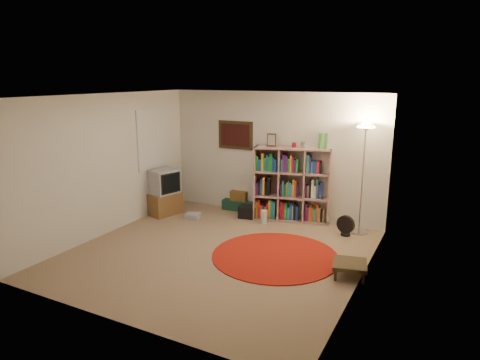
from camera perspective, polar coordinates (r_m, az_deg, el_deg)
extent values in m
cube|color=#85694E|center=(7.02, -3.02, -9.79)|extent=(4.50, 4.50, 0.02)
cube|color=white|center=(6.45, -3.30, 11.22)|extent=(4.50, 4.50, 0.02)
cube|color=beige|center=(8.60, 4.50, 3.36)|extent=(4.50, 0.02, 2.50)
cube|color=beige|center=(4.89, -16.75, -5.20)|extent=(4.50, 0.02, 2.50)
cube|color=beige|center=(7.99, -17.28, 1.98)|extent=(0.02, 4.50, 2.50)
cube|color=beige|center=(5.84, 16.34, -2.10)|extent=(0.02, 4.50, 2.50)
cube|color=black|center=(8.88, -0.61, 6.01)|extent=(0.78, 0.04, 0.58)
cube|color=#3E0F0C|center=(8.87, -0.67, 6.00)|extent=(0.66, 0.01, 0.46)
cube|color=white|center=(8.88, -11.43, 5.41)|extent=(0.03, 1.00, 1.20)
cube|color=beige|center=(8.07, 16.62, 1.78)|extent=(0.08, 0.01, 0.12)
cube|color=#9D6F68|center=(8.60, 6.79, -5.20)|extent=(1.52, 0.77, 0.03)
cube|color=#9D6F68|center=(8.25, 7.07, 4.24)|extent=(1.52, 0.77, 0.03)
cube|color=#9D6F68|center=(8.49, 2.12, -0.32)|extent=(0.14, 0.41, 1.46)
cube|color=#9D6F68|center=(8.36, 11.80, -0.84)|extent=(0.14, 0.41, 1.46)
cube|color=#9D6F68|center=(8.59, 7.07, -0.26)|extent=(1.42, 0.39, 1.46)
cube|color=#9D6F68|center=(8.42, 5.28, -0.49)|extent=(0.13, 0.39, 1.40)
cube|color=#9D6F68|center=(8.38, 8.58, -0.67)|extent=(0.13, 0.39, 1.40)
cube|color=#9D6F68|center=(8.46, 6.88, -2.18)|extent=(1.45, 0.74, 0.03)
cube|color=#9D6F68|center=(8.34, 6.97, 1.04)|extent=(1.45, 0.74, 0.03)
cube|color=gold|center=(8.59, 2.29, -3.87)|extent=(0.09, 0.17, 0.32)
cube|color=#AD1827|center=(8.58, 2.60, -3.71)|extent=(0.08, 0.17, 0.37)
cube|color=#C65118|center=(8.59, 2.90, -4.11)|extent=(0.08, 0.17, 0.25)
cube|color=#421863|center=(8.58, 3.20, -4.13)|extent=(0.08, 0.17, 0.25)
cube|color=#C65118|center=(8.58, 3.46, -4.21)|extent=(0.07, 0.17, 0.23)
cube|color=#AD1827|center=(8.56, 3.72, -3.98)|extent=(0.07, 0.17, 0.31)
cube|color=gold|center=(8.55, 3.99, -3.83)|extent=(0.08, 0.17, 0.36)
cube|color=teal|center=(8.54, 4.30, -3.82)|extent=(0.08, 0.17, 0.37)
cube|color=teal|center=(8.54, 4.61, -3.94)|extent=(0.08, 0.17, 0.34)
cube|color=#421863|center=(8.47, 2.32, -1.09)|extent=(0.09, 0.17, 0.23)
cube|color=black|center=(8.46, 2.65, -1.03)|extent=(0.08, 0.17, 0.26)
cube|color=#183E95|center=(8.45, 2.94, -0.90)|extent=(0.08, 0.17, 0.30)
cube|color=gold|center=(8.44, 3.22, -0.77)|extent=(0.08, 0.17, 0.35)
cube|color=black|center=(8.44, 3.54, -1.05)|extent=(0.09, 0.17, 0.27)
cube|color=black|center=(8.42, 3.89, -0.76)|extent=(0.09, 0.17, 0.36)
cube|color=#187C27|center=(8.36, 2.36, 2.22)|extent=(0.09, 0.17, 0.29)
cube|color=#183E95|center=(8.36, 2.72, 2.03)|extent=(0.09, 0.17, 0.24)
cube|color=gold|center=(8.34, 3.07, 2.43)|extent=(0.08, 0.17, 0.36)
cube|color=#187C27|center=(8.34, 3.41, 2.12)|extent=(0.09, 0.17, 0.28)
cube|color=#183E95|center=(8.32, 3.70, 2.30)|extent=(0.07, 0.17, 0.33)
cube|color=#187C27|center=(8.32, 3.92, 2.18)|extent=(0.07, 0.17, 0.30)
cube|color=#187C27|center=(8.31, 4.22, 2.35)|extent=(0.09, 0.17, 0.35)
cube|color=#183E95|center=(8.31, 4.50, 2.11)|extent=(0.07, 0.17, 0.29)
cube|color=#183E95|center=(8.31, 4.77, 1.95)|extent=(0.09, 0.17, 0.24)
cube|color=#AD1827|center=(8.52, 5.51, -3.94)|extent=(0.08, 0.17, 0.36)
cube|color=#AD1827|center=(8.52, 5.82, -4.06)|extent=(0.08, 0.17, 0.33)
cube|color=#187C27|center=(8.51, 6.15, -4.06)|extent=(0.09, 0.17, 0.33)
cube|color=teal|center=(8.52, 6.47, -4.34)|extent=(0.08, 0.17, 0.25)
cube|color=#183E95|center=(8.50, 6.80, -4.08)|extent=(0.09, 0.17, 0.34)
cube|color=#88694A|center=(8.50, 7.07, -4.22)|extent=(0.07, 0.17, 0.30)
cube|color=black|center=(8.49, 7.31, -4.12)|extent=(0.08, 0.17, 0.34)
cube|color=#183E95|center=(8.50, 7.61, -4.31)|extent=(0.09, 0.17, 0.28)
cube|color=#421863|center=(8.40, 5.54, -1.22)|extent=(0.07, 0.17, 0.25)
cube|color=teal|center=(8.39, 5.79, -1.05)|extent=(0.07, 0.17, 0.31)
cube|color=#187C27|center=(8.39, 6.05, -1.30)|extent=(0.08, 0.17, 0.24)
cube|color=#88694A|center=(8.39, 6.31, -1.18)|extent=(0.07, 0.17, 0.28)
cube|color=teal|center=(8.38, 6.53, -1.10)|extent=(0.07, 0.17, 0.30)
cube|color=teal|center=(8.38, 6.82, -1.30)|extent=(0.09, 0.17, 0.25)
cube|color=gold|center=(8.37, 7.13, -1.05)|extent=(0.07, 0.17, 0.33)
cube|color=#C65118|center=(8.36, 7.37, -1.08)|extent=(0.07, 0.17, 0.32)
cube|color=#421863|center=(8.37, 7.61, -1.29)|extent=(0.07, 0.17, 0.27)
cube|color=teal|center=(8.29, 5.61, 1.93)|extent=(0.07, 0.17, 0.25)
cube|color=#421863|center=(8.28, 5.89, 2.24)|extent=(0.08, 0.17, 0.35)
cube|color=#421863|center=(8.28, 6.23, 2.17)|extent=(0.09, 0.17, 0.33)
cube|color=#187C27|center=(8.28, 6.56, 1.96)|extent=(0.08, 0.17, 0.27)
cube|color=gold|center=(8.26, 6.83, 2.22)|extent=(0.07, 0.17, 0.35)
cube|color=#AD1827|center=(8.26, 7.07, 2.08)|extent=(0.07, 0.17, 0.31)
cube|color=#421863|center=(8.27, 7.33, 1.85)|extent=(0.08, 0.17, 0.25)
cube|color=#187C27|center=(8.26, 7.65, 1.90)|extent=(0.09, 0.17, 0.27)
cube|color=#421863|center=(8.47, 8.78, -4.14)|extent=(0.08, 0.17, 0.36)
cube|color=#AD1827|center=(8.48, 9.04, -4.41)|extent=(0.08, 0.17, 0.28)
cube|color=#88694A|center=(8.48, 9.29, -4.30)|extent=(0.07, 0.17, 0.32)
cube|color=#C65118|center=(8.48, 9.57, -4.42)|extent=(0.09, 0.17, 0.28)
cube|color=teal|center=(8.48, 9.90, -4.55)|extent=(0.09, 0.17, 0.25)
cube|color=#C65118|center=(8.47, 10.23, -4.25)|extent=(0.08, 0.17, 0.35)
cube|color=#88694A|center=(8.47, 10.52, -4.44)|extent=(0.08, 0.17, 0.29)
cube|color=black|center=(8.48, 10.80, -4.66)|extent=(0.08, 0.17, 0.23)
cube|color=#88694A|center=(8.47, 11.08, -4.54)|extent=(0.07, 0.17, 0.27)
cube|color=#421863|center=(8.36, 8.85, -1.44)|extent=(0.07, 0.17, 0.24)
cube|color=#88694A|center=(8.36, 9.08, -1.44)|extent=(0.07, 0.17, 0.24)
cube|color=black|center=(8.34, 9.34, -1.15)|extent=(0.08, 0.17, 0.33)
cube|color=silver|center=(8.34, 9.64, -1.08)|extent=(0.08, 0.17, 0.36)
cube|color=silver|center=(8.35, 9.93, -1.50)|extent=(0.08, 0.17, 0.24)
cube|color=teal|center=(8.33, 10.24, -1.06)|extent=(0.07, 0.17, 0.38)
cube|color=#421863|center=(8.34, 10.49, -1.42)|extent=(0.08, 0.17, 0.27)
cube|color=#183E95|center=(8.34, 10.76, -1.31)|extent=(0.07, 0.17, 0.31)
cube|color=teal|center=(8.24, 9.06, 2.14)|extent=(0.09, 0.17, 0.36)
cube|color=#421863|center=(8.24, 9.37, 2.03)|extent=(0.07, 0.17, 0.33)
cube|color=teal|center=(8.25, 9.58, 1.67)|extent=(0.07, 0.17, 0.23)
cube|color=#183E95|center=(8.24, 9.81, 1.73)|extent=(0.07, 0.17, 0.25)
cube|color=#183E95|center=(8.24, 10.04, 1.68)|extent=(0.07, 0.17, 0.24)
cube|color=#AD1827|center=(8.24, 10.36, 1.68)|extent=(0.09, 0.17, 0.25)
cube|color=black|center=(8.24, 10.70, 1.65)|extent=(0.08, 0.17, 0.24)
cube|color=black|center=(8.30, 4.23, 5.35)|extent=(0.18, 0.06, 0.25)
cube|color=gray|center=(8.29, 4.21, 5.33)|extent=(0.13, 0.04, 0.20)
cylinder|color=#A10E18|center=(8.24, 7.22, 4.66)|extent=(0.10, 0.10, 0.09)
cylinder|color=#BABABF|center=(8.22, 8.39, 4.68)|extent=(0.09, 0.09, 0.11)
cylinder|color=green|center=(8.15, 10.74, 5.14)|extent=(0.10, 0.10, 0.29)
cylinder|color=green|center=(8.22, 11.49, 5.18)|extent=(0.10, 0.10, 0.29)
cylinder|color=#BABABF|center=(8.15, 15.55, -6.69)|extent=(0.41, 0.41, 0.03)
cylinder|color=#BABABF|center=(7.88, 15.99, -0.21)|extent=(0.04, 0.04, 1.86)
cone|color=#BABABF|center=(7.72, 16.46, 6.76)|extent=(0.49, 0.49, 0.15)
cylinder|color=#FFD88C|center=(7.72, 16.46, 6.80)|extent=(0.40, 0.40, 0.02)
cylinder|color=black|center=(7.97, 13.89, -7.07)|extent=(0.21, 0.21, 0.03)
cylinder|color=black|center=(7.95, 13.92, -6.51)|extent=(0.04, 0.04, 0.13)
cylinder|color=black|center=(7.89, 13.91, -5.76)|extent=(0.33, 0.14, 0.33)
cube|color=brown|center=(8.99, -9.99, -3.09)|extent=(0.61, 0.74, 0.45)
cube|color=#A3A3A8|center=(8.87, -10.11, -0.18)|extent=(0.58, 0.64, 0.49)
cube|color=black|center=(8.69, -9.22, -0.43)|extent=(0.15, 0.45, 0.41)
cube|color=black|center=(8.68, -9.20, -0.43)|extent=(0.13, 0.40, 0.36)
cube|color=#A3A3A8|center=(8.69, -6.32, -4.78)|extent=(0.33, 0.30, 0.09)
cube|color=#143728|center=(9.22, -0.04, -3.21)|extent=(0.69, 0.47, 0.21)
cube|color=brown|center=(9.11, -0.02, -2.04)|extent=(0.38, 0.29, 0.21)
cube|color=black|center=(8.66, 1.09, -4.24)|extent=(0.39, 0.35, 0.24)
cylinder|color=silver|center=(8.32, 3.23, -4.93)|extent=(0.15, 0.15, 0.26)
cylinder|color=maroon|center=(6.91, 4.69, -10.03)|extent=(2.01, 2.01, 0.02)
cube|color=black|center=(6.37, 14.44, -10.83)|extent=(0.56, 0.56, 0.06)
cube|color=black|center=(6.25, 12.61, -12.28)|extent=(0.04, 0.04, 0.17)
cube|color=black|center=(6.25, 16.12, -12.48)|extent=(0.04, 0.04, 0.17)
cube|color=black|center=(6.59, 12.75, -10.88)|extent=(0.04, 0.04, 0.17)
cube|color=black|center=(6.59, 16.06, -11.07)|extent=(0.04, 0.04, 0.17)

